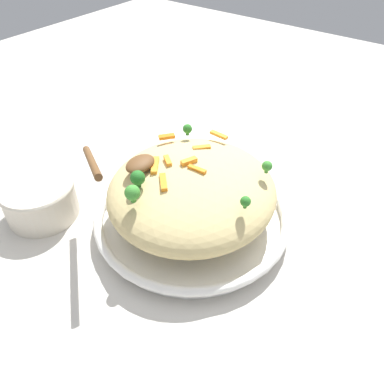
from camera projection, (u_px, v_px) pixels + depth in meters
name	position (u px, v px, depth m)	size (l,w,h in m)	color
ground_plane	(192.00, 224.00, 0.70)	(2.40, 2.40, 0.00)	beige
serving_bowl	(192.00, 216.00, 0.69)	(0.36, 0.36, 0.04)	white
pasta_mound	(192.00, 191.00, 0.65)	(0.30, 0.29, 0.10)	#D1BA7A
carrot_piece_0	(197.00, 169.00, 0.61)	(0.03, 0.01, 0.01)	orange
carrot_piece_1	(163.00, 182.00, 0.59)	(0.04, 0.01, 0.01)	orange
carrot_piece_2	(189.00, 161.00, 0.62)	(0.03, 0.01, 0.01)	orange
carrot_piece_3	(219.00, 135.00, 0.70)	(0.04, 0.01, 0.01)	orange
carrot_piece_4	(167.00, 137.00, 0.70)	(0.03, 0.01, 0.01)	orange
carrot_piece_5	(155.00, 165.00, 0.62)	(0.04, 0.01, 0.01)	orange
carrot_piece_6	(202.00, 148.00, 0.67)	(0.03, 0.01, 0.01)	orange
carrot_piece_7	(168.00, 161.00, 0.63)	(0.03, 0.01, 0.01)	orange
broccoli_floret_0	(138.00, 178.00, 0.58)	(0.02, 0.02, 0.03)	#205B1C
broccoli_floret_1	(132.00, 193.00, 0.55)	(0.02, 0.02, 0.03)	#377928
broccoli_floret_2	(246.00, 202.00, 0.55)	(0.02, 0.02, 0.02)	#296820
broccoli_floret_3	(267.00, 166.00, 0.61)	(0.02, 0.02, 0.02)	#377928
broccoli_floret_4	(187.00, 129.00, 0.70)	(0.02, 0.02, 0.02)	#296820
serving_spoon	(123.00, 163.00, 0.60)	(0.14, 0.14, 0.06)	brown
companion_bowl	(39.00, 198.00, 0.70)	(0.14, 0.14, 0.07)	beige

